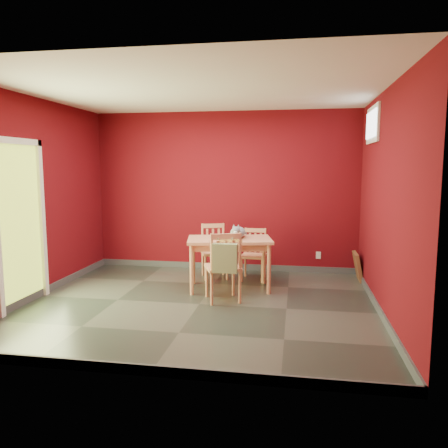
% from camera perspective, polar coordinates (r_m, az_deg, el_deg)
% --- Properties ---
extents(ground, '(4.50, 4.50, 0.00)m').
position_cam_1_polar(ground, '(5.78, -3.24, -10.40)').
color(ground, '#2D342D').
rests_on(ground, ground).
extents(room_shell, '(4.50, 4.50, 4.50)m').
position_cam_1_polar(room_shell, '(5.77, -3.24, -9.93)').
color(room_shell, '#59090F').
rests_on(room_shell, ground).
extents(doorway, '(0.06, 1.01, 2.13)m').
position_cam_1_polar(doorway, '(6.08, -25.15, 0.63)').
color(doorway, '#B7D838').
rests_on(doorway, ground).
extents(window, '(0.05, 0.90, 0.50)m').
position_cam_1_polar(window, '(6.47, 18.82, 12.20)').
color(window, white).
rests_on(window, room_shell).
extents(outlet_plate, '(0.08, 0.02, 0.12)m').
position_cam_1_polar(outlet_plate, '(7.51, 12.22, -4.01)').
color(outlet_plate, silver).
rests_on(outlet_plate, room_shell).
extents(dining_table, '(1.31, 0.92, 0.75)m').
position_cam_1_polar(dining_table, '(6.32, 0.73, -2.72)').
color(dining_table, tan).
rests_on(dining_table, ground).
extents(table_runner, '(0.45, 0.74, 0.34)m').
position_cam_1_polar(table_runner, '(6.20, 0.57, -2.53)').
color(table_runner, olive).
rests_on(table_runner, dining_table).
extents(chair_far_left, '(0.51, 0.51, 0.86)m').
position_cam_1_polar(chair_far_left, '(7.03, -1.28, -3.46)').
color(chair_far_left, tan).
rests_on(chair_far_left, ground).
extents(chair_far_right, '(0.40, 0.40, 0.80)m').
position_cam_1_polar(chair_far_right, '(6.93, 3.93, -3.89)').
color(chair_far_right, tan).
rests_on(chair_far_right, ground).
extents(chair_near, '(0.57, 0.57, 0.93)m').
position_cam_1_polar(chair_near, '(5.78, -0.05, -5.49)').
color(chair_near, tan).
rests_on(chair_near, ground).
extents(tote_bag, '(0.31, 0.19, 0.44)m').
position_cam_1_polar(tote_bag, '(5.53, 0.12, -4.47)').
color(tote_bag, '#84945F').
rests_on(tote_bag, chair_near).
extents(cat, '(0.33, 0.50, 0.23)m').
position_cam_1_polar(cat, '(6.33, 1.83, -0.81)').
color(cat, slate).
rests_on(cat, table_runner).
extents(picture_frame, '(0.14, 0.44, 0.44)m').
position_cam_1_polar(picture_frame, '(7.20, 17.05, -5.32)').
color(picture_frame, brown).
rests_on(picture_frame, ground).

